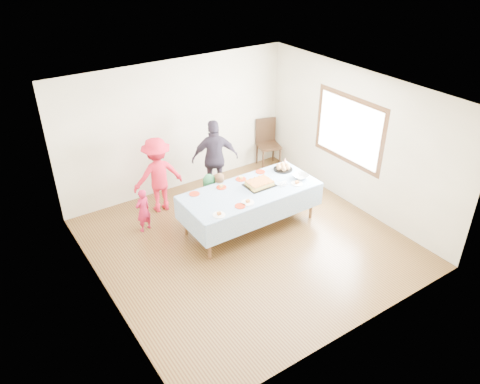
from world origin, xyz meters
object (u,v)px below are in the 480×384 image
object	(u,v)px
party_table	(250,192)
dining_chair	(267,140)
birthday_cake	(260,183)
adult_left	(158,175)

from	to	relation	value
party_table	dining_chair	bearing A→B (deg)	46.54
birthday_cake	dining_chair	size ratio (longest dim) A/B	0.47
party_table	adult_left	bearing A→B (deg)	127.35
birthday_cake	adult_left	bearing A→B (deg)	132.88
party_table	adult_left	xyz separation A→B (m)	(-1.12, 1.47, 0.03)
birthday_cake	dining_chair	xyz separation A→B (m)	(1.56, 1.85, -0.21)
party_table	dining_chair	size ratio (longest dim) A/B	2.29
birthday_cake	adult_left	xyz separation A→B (m)	(-1.34, 1.44, -0.07)
party_table	dining_chair	distance (m)	2.59
dining_chair	adult_left	distance (m)	2.93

